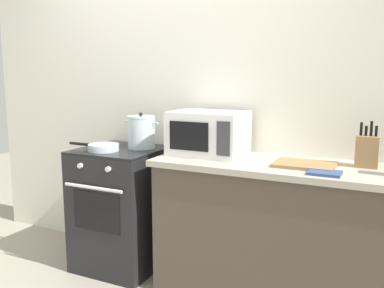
# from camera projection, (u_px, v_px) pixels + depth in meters

# --- Properties ---
(back_wall) EXTENTS (4.40, 0.10, 2.50)m
(back_wall) POSITION_uv_depth(u_px,v_px,m) (220.00, 104.00, 3.19)
(back_wall) COLOR silver
(back_wall) RESTS_ON ground_plane
(lower_cabinet_right) EXTENTS (1.64, 0.56, 0.88)m
(lower_cabinet_right) POSITION_uv_depth(u_px,v_px,m) (284.00, 237.00, 2.75)
(lower_cabinet_right) COLOR #4C4238
(lower_cabinet_right) RESTS_ON ground_plane
(countertop_right) EXTENTS (1.70, 0.60, 0.04)m
(countertop_right) POSITION_uv_depth(u_px,v_px,m) (287.00, 167.00, 2.68)
(countertop_right) COLOR #ADA393
(countertop_right) RESTS_ON lower_cabinet_right
(stove) EXTENTS (0.60, 0.64, 0.92)m
(stove) POSITION_uv_depth(u_px,v_px,m) (122.00, 208.00, 3.27)
(stove) COLOR black
(stove) RESTS_ON ground_plane
(stock_pot) EXTENTS (0.29, 0.21, 0.27)m
(stock_pot) POSITION_uv_depth(u_px,v_px,m) (141.00, 132.00, 3.20)
(stock_pot) COLOR silver
(stock_pot) RESTS_ON stove
(frying_pan) EXTENTS (0.42, 0.22, 0.05)m
(frying_pan) POSITION_uv_depth(u_px,v_px,m) (103.00, 147.00, 3.11)
(frying_pan) COLOR silver
(frying_pan) RESTS_ON stove
(microwave) EXTENTS (0.50, 0.37, 0.30)m
(microwave) POSITION_uv_depth(u_px,v_px,m) (208.00, 133.00, 2.95)
(microwave) COLOR white
(microwave) RESTS_ON countertop_right
(cutting_board) EXTENTS (0.36, 0.26, 0.02)m
(cutting_board) POSITION_uv_depth(u_px,v_px,m) (305.00, 165.00, 2.61)
(cutting_board) COLOR #997047
(cutting_board) RESTS_ON countertop_right
(knife_block) EXTENTS (0.13, 0.10, 0.28)m
(knife_block) POSITION_uv_depth(u_px,v_px,m) (367.00, 151.00, 2.57)
(knife_block) COLOR #997047
(knife_block) RESTS_ON countertop_right
(oven_mitt) EXTENTS (0.18, 0.14, 0.02)m
(oven_mitt) POSITION_uv_depth(u_px,v_px,m) (325.00, 173.00, 2.40)
(oven_mitt) COLOR #33477A
(oven_mitt) RESTS_ON countertop_right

